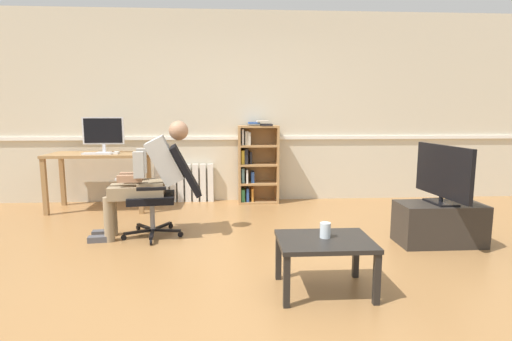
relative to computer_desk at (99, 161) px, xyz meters
The scene contains 14 objects.
ground_plane 2.91m from the computer_desk, 49.28° to the right, with size 18.00×18.00×0.00m, color olive.
back_wall 2.04m from the computer_desk, 15.11° to the left, with size 12.00×0.13×2.70m.
computer_desk is the anchor object (origin of this frame).
imac_monitor 0.39m from the computer_desk, 53.62° to the left, with size 0.54×0.14×0.47m.
keyboard 0.19m from the computer_desk, 75.49° to the right, with size 0.36×0.12×0.02m, color silver.
computer_mouse 0.32m from the computer_desk, 23.95° to the right, with size 0.06×0.10×0.03m, color white.
bookshelf 2.12m from the computer_desk, ahead, with size 0.57×0.29×1.18m.
radiator 1.20m from the computer_desk, 20.03° to the left, with size 0.84×0.08×0.55m.
office_chair 1.62m from the computer_desk, 48.22° to the right, with size 0.84×0.63×0.96m.
person_seated 1.52m from the computer_desk, 53.87° to the right, with size 1.03×0.43×1.21m.
tv_stand 4.16m from the computer_desk, 23.64° to the right, with size 0.81×0.41×0.41m.
tv_screen 4.14m from the computer_desk, 23.63° to the right, with size 0.22×0.86×0.57m.
coffee_table 3.58m from the computer_desk, 47.40° to the right, with size 0.68×0.52×0.39m.
drinking_glass 3.55m from the computer_desk, 46.95° to the right, with size 0.08×0.08×0.11m, color silver.
Camera 1 is at (-0.11, -3.22, 1.31)m, focal length 28.14 mm.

